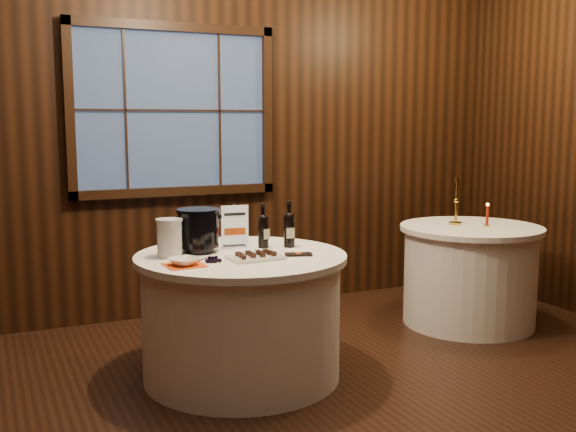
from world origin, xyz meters
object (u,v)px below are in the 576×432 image
chocolate_plate (255,256)px  glass_pitcher (170,238)px  grape_bunch (213,259)px  cracker_bowl (184,261)px  port_bottle_right (289,227)px  chocolate_box (299,254)px  main_table (241,315)px  red_candle (487,217)px  side_table (469,275)px  brass_candlestick (456,208)px  ice_bucket (198,229)px  sign_stand (235,233)px  port_bottle_left (263,229)px

chocolate_plate → glass_pitcher: 0.52m
grape_bunch → cracker_bowl: 0.17m
port_bottle_right → chocolate_box: (-0.06, -0.27, -0.12)m
main_table → cracker_bowl: bearing=-156.2°
red_candle → chocolate_box: bearing=-166.9°
grape_bunch → side_table: bearing=11.5°
brass_candlestick → port_bottle_right: bearing=-168.5°
cracker_bowl → chocolate_plate: bearing=-0.2°
ice_bucket → cracker_bowl: 0.41m
grape_bunch → glass_pitcher: (-0.18, 0.25, 0.10)m
sign_stand → chocolate_plate: (-0.01, -0.38, -0.08)m
port_bottle_left → main_table: bearing=-165.0°
main_table → port_bottle_left: bearing=33.8°
ice_bucket → red_candle: (2.30, 0.06, -0.07)m
chocolate_box → cracker_bowl: cracker_bowl is taller
chocolate_box → grape_bunch: size_ratio=1.07×
cracker_bowl → glass_pitcher: bearing=91.2°
main_table → grape_bunch: (-0.23, -0.15, 0.40)m
sign_stand → brass_candlestick: bearing=12.7°
main_table → red_candle: red_candle is taller
port_bottle_right → red_candle: port_bottle_right is taller
port_bottle_right → cracker_bowl: 0.81m
chocolate_box → grape_bunch: 0.53m
port_bottle_right → glass_pitcher: 0.77m
grape_bunch → chocolate_box: bearing=-3.7°
cracker_bowl → port_bottle_right: bearing=19.0°
port_bottle_right → brass_candlestick: brass_candlestick is taller
ice_bucket → red_candle: bearing=1.6°
main_table → side_table: 2.02m
main_table → ice_bucket: (-0.21, 0.16, 0.52)m
side_table → ice_bucket: bearing=-176.5°
chocolate_box → cracker_bowl: (-0.70, 0.01, 0.02)m
ice_bucket → chocolate_plate: 0.43m
main_table → sign_stand: sign_stand is taller
side_table → sign_stand: 2.02m
port_bottle_right → grape_bunch: 0.65m
ice_bucket → port_bottle_right: bearing=-7.9°
port_bottle_left → port_bottle_right: size_ratio=0.95×
sign_stand → ice_bucket: bearing=-164.6°
cracker_bowl → sign_stand: bearing=40.9°
sign_stand → chocolate_plate: 0.39m
port_bottle_left → chocolate_plate: 0.38m
side_table → brass_candlestick: (-0.07, 0.11, 0.51)m
main_table → grape_bunch: grape_bunch is taller
port_bottle_left → red_candle: bearing=-16.0°
ice_bucket → chocolate_plate: ice_bucket is taller
main_table → chocolate_box: chocolate_box is taller
main_table → chocolate_plate: bearing=-82.9°
main_table → side_table: bearing=8.5°
port_bottle_left → red_candle: port_bottle_left is taller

